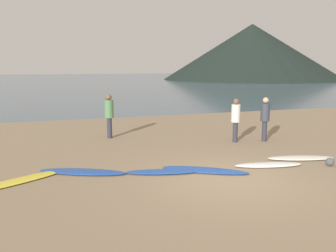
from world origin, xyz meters
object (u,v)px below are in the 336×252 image
object	(u,v)px
person_0	(109,112)
person_1	(236,117)
surfboard_5	(268,165)
person_2	(265,116)
surfboard_4	(205,170)
surfboard_6	(301,158)
surfboard_2	(83,172)
surfboard_3	(162,172)
beach_rock_near	(330,162)
surfboard_1	(17,181)

from	to	relation	value
person_0	person_1	bearing A→B (deg)	152.70
surfboard_5	person_2	size ratio (longest dim) A/B	1.18
surfboard_5	surfboard_4	bearing A→B (deg)	-171.74
surfboard_6	surfboard_4	bearing A→B (deg)	-160.83
person_1	surfboard_4	bearing A→B (deg)	41.08
surfboard_2	surfboard_4	distance (m)	3.31
surfboard_2	person_2	xyz separation A→B (m)	(6.96, 2.00, 0.95)
surfboard_3	beach_rock_near	bearing A→B (deg)	4.83
surfboard_1	surfboard_6	bearing A→B (deg)	-33.40
surfboard_6	person_1	bearing A→B (deg)	118.51
person_0	surfboard_3	bearing A→B (deg)	95.98
surfboard_2	surfboard_6	xyz separation A→B (m)	(6.50, -0.69, 0.01)
person_2	beach_rock_near	bearing A→B (deg)	101.07
surfboard_1	surfboard_5	bearing A→B (deg)	-36.77
surfboard_3	beach_rock_near	xyz separation A→B (m)	(4.80, -0.87, 0.08)
surfboard_5	person_2	xyz separation A→B (m)	(1.84, 3.02, 0.95)
person_2	surfboard_5	bearing A→B (deg)	72.14
surfboard_1	beach_rock_near	world-z (taller)	beach_rock_near
person_0	beach_rock_near	bearing A→B (deg)	131.62
surfboard_3	person_2	world-z (taller)	person_2
surfboard_4	person_2	xyz separation A→B (m)	(3.78, 2.89, 0.96)
surfboard_4	surfboard_5	size ratio (longest dim) A/B	1.20
surfboard_1	surfboard_4	bearing A→B (deg)	-37.76
surfboard_4	person_2	size ratio (longest dim) A/B	1.42
surfboard_3	person_0	world-z (taller)	person_0
person_1	surfboard_3	bearing A→B (deg)	28.73
surfboard_1	surfboard_3	distance (m)	3.64
person_0	person_1	size ratio (longest dim) A/B	1.06
person_2	surfboard_1	bearing A→B (deg)	28.39
surfboard_4	beach_rock_near	xyz separation A→B (m)	(3.63, -0.66, 0.09)
surfboard_4	surfboard_6	distance (m)	3.32
surfboard_3	person_2	xyz separation A→B (m)	(4.95, 2.69, 0.95)
person_2	surfboard_3	bearing A→B (deg)	41.96
person_0	beach_rock_near	size ratio (longest dim) A/B	7.24
person_0	person_2	xyz separation A→B (m)	(5.48, -2.48, -0.04)
surfboard_6	person_2	size ratio (longest dim) A/B	1.23
person_0	beach_rock_near	distance (m)	8.11
surfboard_5	surfboard_6	xyz separation A→B (m)	(1.37, 0.33, 0.00)
surfboard_6	beach_rock_near	xyz separation A→B (m)	(0.32, -0.86, 0.07)
surfboard_1	surfboard_4	xyz separation A→B (m)	(4.79, -0.61, -0.00)
surfboard_3	surfboard_5	distance (m)	3.13
surfboard_1	surfboard_3	xyz separation A→B (m)	(3.62, -0.41, 0.00)
surfboard_6	person_1	distance (m)	3.12
surfboard_2	person_1	world-z (taller)	person_1
surfboard_3	surfboard_6	world-z (taller)	surfboard_6
surfboard_2	beach_rock_near	xyz separation A→B (m)	(6.81, -1.56, 0.08)
surfboard_6	person_2	distance (m)	2.89
surfboard_6	person_2	bearing A→B (deg)	95.90
surfboard_5	beach_rock_near	world-z (taller)	beach_rock_near
surfboard_3	person_0	distance (m)	5.29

